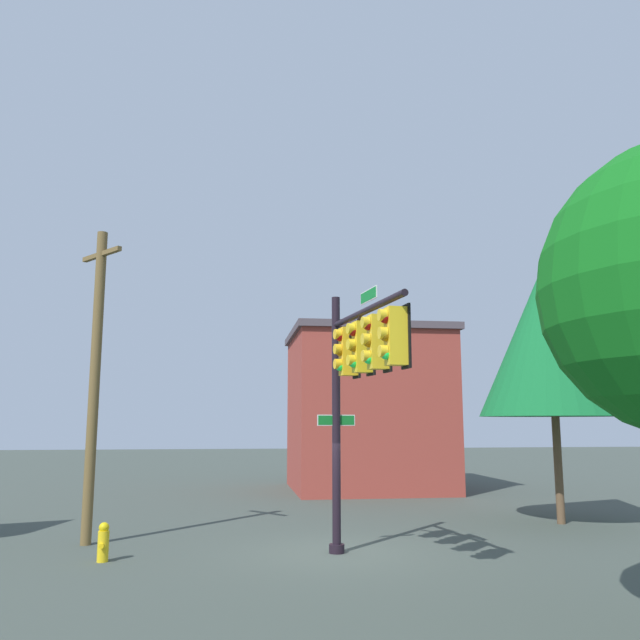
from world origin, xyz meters
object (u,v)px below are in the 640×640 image
Objects in this scene: signal_pole_assembly at (359,364)px; tree_near at (551,335)px; fire_hydrant at (103,542)px; brick_building at (366,409)px; utility_pole at (95,377)px.

tree_near reaches higher than signal_pole_assembly.
brick_building is (-14.07, 8.77, 3.18)m from fire_hydrant.
utility_pole is at bearing -38.55° from brick_building.
fire_hydrant is at bearing -31.93° from brick_building.
tree_near reaches higher than brick_building.
brick_building is at bearing 167.87° from signal_pole_assembly.
brick_building is (-10.39, -3.75, -2.09)m from tree_near.
signal_pole_assembly is at bearing 74.93° from fire_hydrant.
signal_pole_assembly is at bearing -12.13° from brick_building.
tree_near is (-3.68, 12.52, 5.27)m from fire_hydrant.
tree_near is at bearing 106.40° from fire_hydrant.
tree_near reaches higher than utility_pole.
utility_pole is 15.36m from brick_building.
brick_building reaches higher than signal_pole_assembly.
signal_pole_assembly is 6.80m from fire_hydrant.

